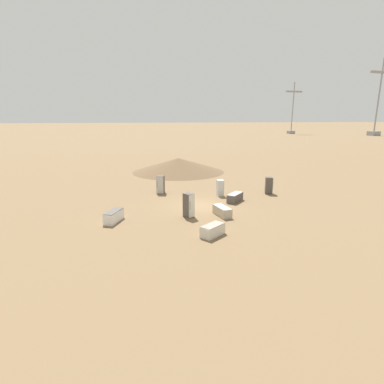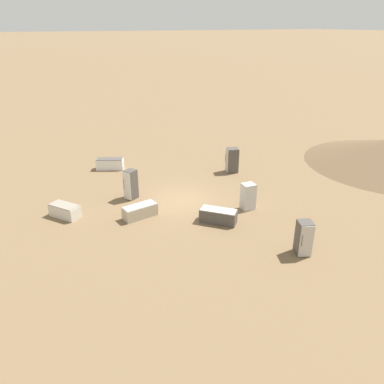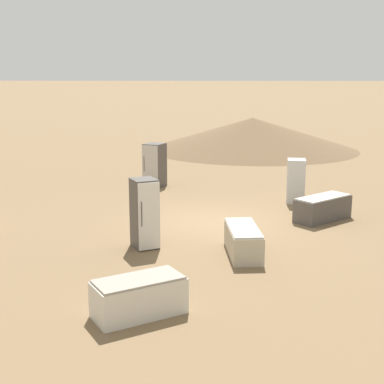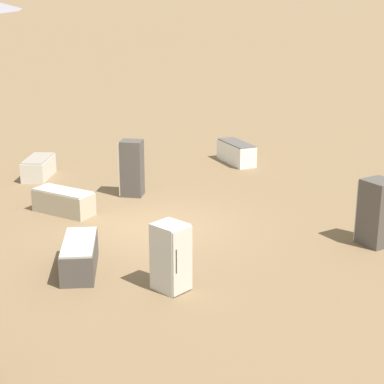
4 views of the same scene
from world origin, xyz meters
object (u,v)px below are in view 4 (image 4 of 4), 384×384
at_px(discarded_fridge_2, 39,168).
at_px(discarded_fridge_5, 132,168).
at_px(discarded_fridge_4, 171,257).
at_px(discarded_fridge_1, 377,212).
at_px(discarded_fridge_6, 80,256).
at_px(discarded_fridge_3, 64,202).
at_px(discarded_fridge_0, 236,153).

distance_m(discarded_fridge_2, discarded_fridge_5, 3.94).
bearing_deg(discarded_fridge_4, discarded_fridge_1, 160.10).
height_order(discarded_fridge_5, discarded_fridge_6, discarded_fridge_5).
xyz_separation_m(discarded_fridge_4, discarded_fridge_6, (-0.57, 2.24, -0.38)).
xyz_separation_m(discarded_fridge_3, discarded_fridge_6, (-2.39, -3.36, 0.02)).
xyz_separation_m(discarded_fridge_2, discarded_fridge_6, (-4.28, -6.87, 0.01)).
bearing_deg(discarded_fridge_5, discarded_fridge_6, -177.51).
distance_m(discarded_fridge_1, discarded_fridge_5, 7.61).
relative_size(discarded_fridge_1, discarded_fridge_3, 0.88).
relative_size(discarded_fridge_0, discarded_fridge_6, 1.06).
distance_m(discarded_fridge_0, discarded_fridge_2, 7.14).
xyz_separation_m(discarded_fridge_1, discarded_fridge_5, (-0.91, 7.56, 0.04)).
relative_size(discarded_fridge_1, discarded_fridge_5, 0.96).
bearing_deg(discarded_fridge_2, discarded_fridge_5, 153.37).
xyz_separation_m(discarded_fridge_2, discarded_fridge_5, (0.55, -3.87, 0.52)).
height_order(discarded_fridge_4, discarded_fridge_6, discarded_fridge_4).
bearing_deg(discarded_fridge_1, discarded_fridge_3, 132.06).
bearing_deg(discarded_fridge_4, discarded_fridge_3, -103.75).
xyz_separation_m(discarded_fridge_1, discarded_fridge_4, (-5.17, 2.32, -0.09)).
height_order(discarded_fridge_3, discarded_fridge_4, discarded_fridge_4).
distance_m(discarded_fridge_2, discarded_fridge_4, 9.85).
xyz_separation_m(discarded_fridge_3, discarded_fridge_4, (-1.82, -5.60, 0.40)).
bearing_deg(discarded_fridge_3, discarded_fridge_0, 167.29).
height_order(discarded_fridge_2, discarded_fridge_3, discarded_fridge_2).
height_order(discarded_fridge_1, discarded_fridge_5, discarded_fridge_5).
relative_size(discarded_fridge_1, discarded_fridge_2, 0.95).
distance_m(discarded_fridge_2, discarded_fridge_6, 8.09).
bearing_deg(discarded_fridge_5, discarded_fridge_2, 68.75).
height_order(discarded_fridge_0, discarded_fridge_3, discarded_fridge_0).
height_order(discarded_fridge_2, discarded_fridge_6, discarded_fridge_6).
bearing_deg(discarded_fridge_5, discarded_fridge_0, -32.19).
xyz_separation_m(discarded_fridge_2, discarded_fridge_4, (-3.71, -9.11, 0.39)).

